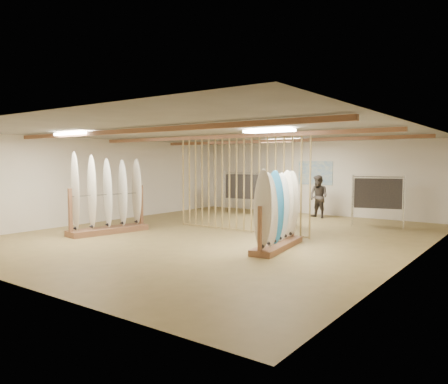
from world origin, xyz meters
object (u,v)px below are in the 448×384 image
Objects in this scene: clothing_rack_a at (244,186)px; shopper_a at (290,194)px; clothing_rack_b at (378,193)px; rack_right at (278,222)px; rack_left at (108,207)px; shopper_b at (319,194)px.

clothing_rack_a is 0.83× the size of shopper_a.
shopper_a reaches higher than clothing_rack_b.
shopper_a is (2.84, -1.59, -0.08)m from clothing_rack_a.
rack_right is 4.94m from clothing_rack_b.
shopper_b is at bearing 72.82° from rack_left.
clothing_rack_b is at bearing 71.35° from rack_right.
clothing_rack_a is 0.94× the size of shopper_b.
shopper_a is at bearing 104.55° from rack_right.
rack_left reaches higher than rack_right.
rack_right reaches higher than clothing_rack_b.
clothing_rack_a is at bearing -152.12° from shopper_b.
shopper_b is at bearing -88.29° from shopper_a.
clothing_rack_a is at bearing -26.96° from shopper_a.
rack_left reaches higher than clothing_rack_a.
shopper_a is (3.43, 4.52, 0.24)m from rack_left.
shopper_b is (2.86, 0.55, -0.20)m from clothing_rack_a.
shopper_b is (0.02, 2.14, -0.12)m from shopper_a.
shopper_a is 1.13× the size of shopper_b.
rack_right is 5.96m from shopper_b.
shopper_b is at bearing 6.95° from clothing_rack_a.
clothing_rack_a is 1.02× the size of clothing_rack_b.
clothing_rack_a is 3.26m from shopper_a.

